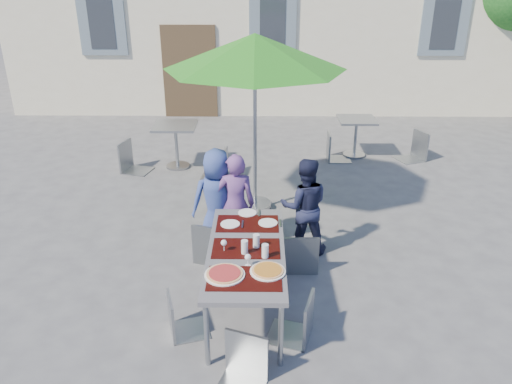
{
  "coord_description": "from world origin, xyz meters",
  "views": [
    {
      "loc": [
        -0.25,
        -4.74,
        3.42
      ],
      "look_at": [
        -0.31,
        0.65,
        0.99
      ],
      "focal_mm": 35.0,
      "sensor_mm": 36.0,
      "label": 1
    }
  ],
  "objects_px": {
    "chair_0": "(212,218)",
    "chair_5": "(242,336)",
    "pizza_near_left": "(225,274)",
    "bg_chair_r_0": "(219,146)",
    "cafe_table_0": "(176,137)",
    "pizza_near_right": "(268,271)",
    "chair_3": "(179,293)",
    "child_0": "(217,200)",
    "cafe_table_1": "(356,130)",
    "child_2": "(304,206)",
    "bg_chair_l_1": "(335,130)",
    "patio_umbrella": "(255,53)",
    "child_1": "(236,204)",
    "chair_2": "(301,229)",
    "chair_4": "(300,293)",
    "bg_chair_l_0": "(129,138)",
    "bg_chair_r_1": "(418,129)",
    "chair_1": "(239,214)",
    "dining_table": "(246,253)"
  },
  "relations": [
    {
      "from": "pizza_near_right",
      "to": "cafe_table_1",
      "type": "bearing_deg",
      "value": 71.52
    },
    {
      "from": "child_1",
      "to": "chair_2",
      "type": "distance_m",
      "value": 0.93
    },
    {
      "from": "chair_4",
      "to": "cafe_table_1",
      "type": "xyz_separation_m",
      "value": [
        1.46,
        5.36,
        -0.02
      ]
    },
    {
      "from": "chair_4",
      "to": "cafe_table_0",
      "type": "height_order",
      "value": "chair_4"
    },
    {
      "from": "pizza_near_left",
      "to": "child_0",
      "type": "distance_m",
      "value": 1.84
    },
    {
      "from": "bg_chair_l_0",
      "to": "bg_chair_r_1",
      "type": "bearing_deg",
      "value": 7.08
    },
    {
      "from": "chair_0",
      "to": "chair_5",
      "type": "distance_m",
      "value": 2.09
    },
    {
      "from": "pizza_near_left",
      "to": "bg_chair_r_0",
      "type": "distance_m",
      "value": 4.32
    },
    {
      "from": "chair_3",
      "to": "cafe_table_0",
      "type": "relative_size",
      "value": 1.02
    },
    {
      "from": "pizza_near_right",
      "to": "patio_umbrella",
      "type": "height_order",
      "value": "patio_umbrella"
    },
    {
      "from": "chair_4",
      "to": "bg_chair_r_0",
      "type": "distance_m",
      "value": 4.42
    },
    {
      "from": "chair_2",
      "to": "child_2",
      "type": "bearing_deg",
      "value": 81.48
    },
    {
      "from": "pizza_near_left",
      "to": "chair_3",
      "type": "distance_m",
      "value": 0.55
    },
    {
      "from": "bg_chair_l_1",
      "to": "pizza_near_left",
      "type": "bearing_deg",
      "value": -108.73
    },
    {
      "from": "child_1",
      "to": "chair_1",
      "type": "height_order",
      "value": "child_1"
    },
    {
      "from": "child_0",
      "to": "bg_chair_r_0",
      "type": "height_order",
      "value": "child_0"
    },
    {
      "from": "pizza_near_left",
      "to": "cafe_table_0",
      "type": "xyz_separation_m",
      "value": [
        -1.22,
        4.72,
        -0.18
      ]
    },
    {
      "from": "bg_chair_r_1",
      "to": "child_2",
      "type": "bearing_deg",
      "value": -125.05
    },
    {
      "from": "dining_table",
      "to": "cafe_table_0",
      "type": "distance_m",
      "value": 4.45
    },
    {
      "from": "dining_table",
      "to": "child_1",
      "type": "distance_m",
      "value": 1.22
    },
    {
      "from": "pizza_near_right",
      "to": "patio_umbrella",
      "type": "relative_size",
      "value": 0.13
    },
    {
      "from": "chair_5",
      "to": "bg_chair_r_1",
      "type": "xyz_separation_m",
      "value": [
        3.14,
        5.8,
        0.07
      ]
    },
    {
      "from": "child_2",
      "to": "bg_chair_r_1",
      "type": "relative_size",
      "value": 1.24
    },
    {
      "from": "child_0",
      "to": "chair_4",
      "type": "bearing_deg",
      "value": 104.42
    },
    {
      "from": "bg_chair_l_0",
      "to": "bg_chair_r_0",
      "type": "distance_m",
      "value": 1.65
    },
    {
      "from": "pizza_near_right",
      "to": "child_2",
      "type": "xyz_separation_m",
      "value": [
        0.48,
        1.67,
        -0.12
      ]
    },
    {
      "from": "chair_5",
      "to": "bg_chair_l_0",
      "type": "xyz_separation_m",
      "value": [
        -2.22,
        5.14,
        0.08
      ]
    },
    {
      "from": "child_0",
      "to": "child_1",
      "type": "distance_m",
      "value": 0.27
    },
    {
      "from": "child_1",
      "to": "chair_4",
      "type": "bearing_deg",
      "value": 109.67
    },
    {
      "from": "chair_5",
      "to": "chair_3",
      "type": "bearing_deg",
      "value": 133.92
    },
    {
      "from": "cafe_table_0",
      "to": "patio_umbrella",
      "type": "bearing_deg",
      "value": -50.09
    },
    {
      "from": "chair_5",
      "to": "bg_chair_l_0",
      "type": "distance_m",
      "value": 5.6
    },
    {
      "from": "child_2",
      "to": "bg_chair_r_1",
      "type": "height_order",
      "value": "child_2"
    },
    {
      "from": "pizza_near_left",
      "to": "bg_chair_l_0",
      "type": "bearing_deg",
      "value": 114.15
    },
    {
      "from": "chair_3",
      "to": "child_1",
      "type": "bearing_deg",
      "value": 73.26
    },
    {
      "from": "child_2",
      "to": "cafe_table_1",
      "type": "distance_m",
      "value": 3.87
    },
    {
      "from": "bg_chair_l_0",
      "to": "patio_umbrella",
      "type": "bearing_deg",
      "value": -34.57
    },
    {
      "from": "child_2",
      "to": "chair_5",
      "type": "xyz_separation_m",
      "value": [
        -0.71,
        -2.33,
        -0.11
      ]
    },
    {
      "from": "pizza_near_left",
      "to": "cafe_table_0",
      "type": "height_order",
      "value": "cafe_table_0"
    },
    {
      "from": "patio_umbrella",
      "to": "cafe_table_0",
      "type": "xyz_separation_m",
      "value": [
        -1.47,
        1.76,
        -1.77
      ]
    },
    {
      "from": "chair_1",
      "to": "cafe_table_0",
      "type": "distance_m",
      "value": 3.36
    },
    {
      "from": "pizza_near_left",
      "to": "chair_0",
      "type": "height_order",
      "value": "chair_0"
    },
    {
      "from": "chair_0",
      "to": "pizza_near_right",
      "type": "bearing_deg",
      "value": -64.18
    },
    {
      "from": "cafe_table_0",
      "to": "pizza_near_right",
      "type": "bearing_deg",
      "value": -70.71
    },
    {
      "from": "cafe_table_0",
      "to": "chair_3",
      "type": "bearing_deg",
      "value": -80.78
    },
    {
      "from": "pizza_near_right",
      "to": "bg_chair_r_0",
      "type": "relative_size",
      "value": 0.36
    },
    {
      "from": "child_2",
      "to": "bg_chair_l_1",
      "type": "relative_size",
      "value": 1.28
    },
    {
      "from": "chair_3",
      "to": "patio_umbrella",
      "type": "relative_size",
      "value": 0.32
    },
    {
      "from": "child_1",
      "to": "bg_chair_l_1",
      "type": "height_order",
      "value": "child_1"
    },
    {
      "from": "chair_2",
      "to": "chair_4",
      "type": "xyz_separation_m",
      "value": [
        -0.1,
        -1.24,
        -0.03
      ]
    }
  ]
}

